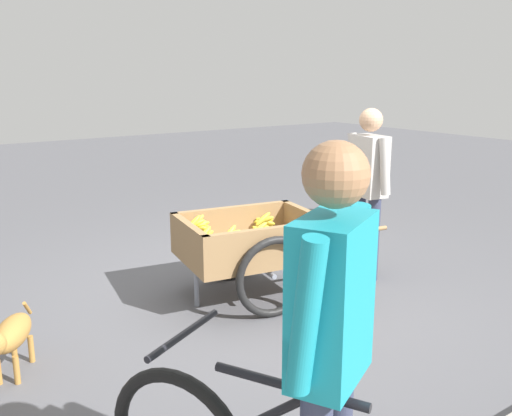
# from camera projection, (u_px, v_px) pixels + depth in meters

# --- Properties ---
(ground_plane) EXTENTS (24.00, 24.00, 0.00)m
(ground_plane) POSITION_uv_depth(u_px,v_px,m) (260.00, 293.00, 4.77)
(ground_plane) COLOR #56565B
(fruit_cart) EXTENTS (1.75, 1.06, 0.72)m
(fruit_cart) POSITION_uv_depth(u_px,v_px,m) (250.00, 246.00, 4.61)
(fruit_cart) COLOR #937047
(fruit_cart) RESTS_ON ground
(vendor_person) EXTENTS (0.25, 0.58, 1.52)m
(vendor_person) POSITION_uv_depth(u_px,v_px,m) (368.00, 179.00, 4.97)
(vendor_person) COLOR #333851
(vendor_person) RESTS_ON ground
(cyclist_person) EXTENTS (0.47, 0.34, 1.62)m
(cyclist_person) POSITION_uv_depth(u_px,v_px,m) (330.00, 333.00, 1.89)
(cyclist_person) COLOR #333851
(cyclist_person) RESTS_ON ground
(dog) EXTENTS (0.41, 0.59, 0.40)m
(dog) POSITION_uv_depth(u_px,v_px,m) (10.00, 336.00, 3.41)
(dog) COLOR #AD7A38
(dog) RESTS_ON ground
(plastic_bucket) EXTENTS (0.29, 0.29, 0.29)m
(plastic_bucket) POSITION_uv_depth(u_px,v_px,m) (335.00, 204.00, 7.35)
(plastic_bucket) COLOR orange
(plastic_bucket) RESTS_ON ground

